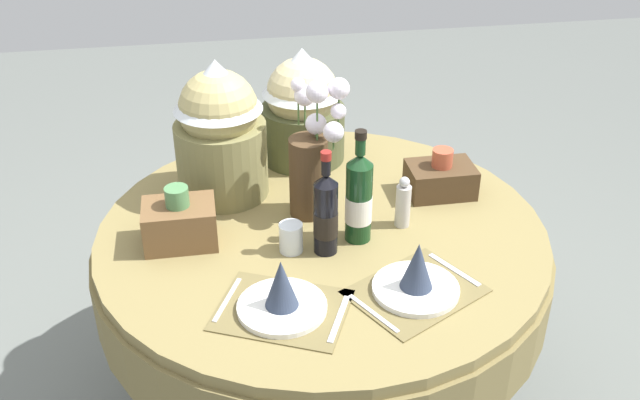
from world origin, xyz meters
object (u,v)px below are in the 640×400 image
(place_setting_left, at_px, (282,297))
(place_setting_right, at_px, (417,278))
(gift_tub_back_left, at_px, (220,125))
(pepper_mill, at_px, (403,204))
(woven_basket_side_left, at_px, (180,222))
(dining_table, at_px, (322,265))
(wine_bottle_centre, at_px, (326,214))
(wine_bottle_left, at_px, (359,198))
(woven_basket_side_right, at_px, (441,178))
(tumbler_near_left, at_px, (291,238))
(flower_vase, at_px, (312,156))
(gift_tub_back_centre, at_px, (303,102))

(place_setting_left, distance_m, place_setting_right, 0.37)
(place_setting_left, xyz_separation_m, gift_tub_back_left, (-0.11, 0.65, 0.20))
(pepper_mill, distance_m, woven_basket_side_left, 0.68)
(dining_table, bearing_deg, wine_bottle_centre, -94.68)
(woven_basket_side_left, bearing_deg, wine_bottle_left, -7.33)
(place_setting_right, distance_m, woven_basket_side_right, 0.56)
(wine_bottle_left, xyz_separation_m, gift_tub_back_left, (-0.38, 0.35, 0.11))
(tumbler_near_left, bearing_deg, woven_basket_side_right, 25.18)
(pepper_mill, bearing_deg, wine_bottle_centre, -159.18)
(wine_bottle_centre, bearing_deg, flower_vase, 90.98)
(place_setting_right, distance_m, gift_tub_back_left, 0.83)
(pepper_mill, bearing_deg, place_setting_left, -140.08)
(place_setting_right, xyz_separation_m, pepper_mill, (0.05, 0.34, 0.03))
(gift_tub_back_left, bearing_deg, wine_bottle_centre, -55.28)
(dining_table, height_order, gift_tub_back_centre, gift_tub_back_centre)
(dining_table, distance_m, place_setting_right, 0.45)
(flower_vase, relative_size, tumbler_near_left, 4.99)
(place_setting_left, height_order, place_setting_right, same)
(place_setting_left, height_order, woven_basket_side_left, woven_basket_side_left)
(dining_table, xyz_separation_m, gift_tub_back_left, (-0.29, 0.27, 0.39))
(place_setting_left, bearing_deg, pepper_mill, 39.92)
(place_setting_right, height_order, wine_bottle_left, wine_bottle_left)
(dining_table, bearing_deg, gift_tub_back_left, 136.28)
(place_setting_right, relative_size, wine_bottle_left, 1.17)
(dining_table, height_order, pepper_mill, pepper_mill)
(flower_vase, height_order, woven_basket_side_left, flower_vase)
(wine_bottle_left, bearing_deg, place_setting_right, -70.62)
(tumbler_near_left, bearing_deg, dining_table, 43.87)
(wine_bottle_centre, distance_m, pepper_mill, 0.28)
(flower_vase, bearing_deg, place_setting_right, -65.24)
(place_setting_left, distance_m, tumbler_near_left, 0.28)
(dining_table, bearing_deg, gift_tub_back_centre, 88.48)
(tumbler_near_left, bearing_deg, wine_bottle_centre, -10.33)
(tumbler_near_left, height_order, woven_basket_side_right, woven_basket_side_right)
(place_setting_right, relative_size, flower_vase, 0.93)
(place_setting_right, relative_size, gift_tub_back_left, 0.90)
(place_setting_left, xyz_separation_m, tumbler_near_left, (0.06, 0.27, -0.00))
(dining_table, relative_size, woven_basket_side_right, 6.52)
(tumbler_near_left, bearing_deg, pepper_mill, 12.60)
(flower_vase, xyz_separation_m, woven_basket_side_right, (0.44, 0.05, -0.14))
(woven_basket_side_left, bearing_deg, woven_basket_side_right, 10.13)
(place_setting_right, xyz_separation_m, woven_basket_side_right, (0.23, 0.51, 0.01))
(wine_bottle_centre, relative_size, pepper_mill, 1.93)
(tumbler_near_left, height_order, woven_basket_side_left, woven_basket_side_left)
(place_setting_right, bearing_deg, flower_vase, 114.76)
(place_setting_right, bearing_deg, gift_tub_back_centre, 102.51)
(flower_vase, bearing_deg, wine_bottle_centre, -89.02)
(gift_tub_back_left, distance_m, woven_basket_side_right, 0.75)
(place_setting_right, distance_m, flower_vase, 0.53)
(woven_basket_side_left, bearing_deg, flower_vase, 14.34)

